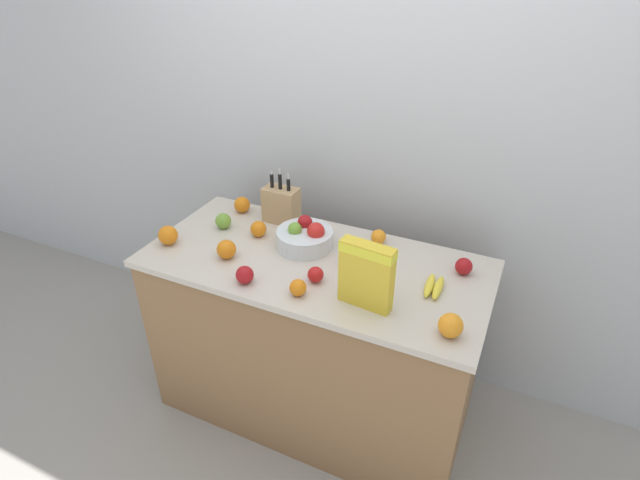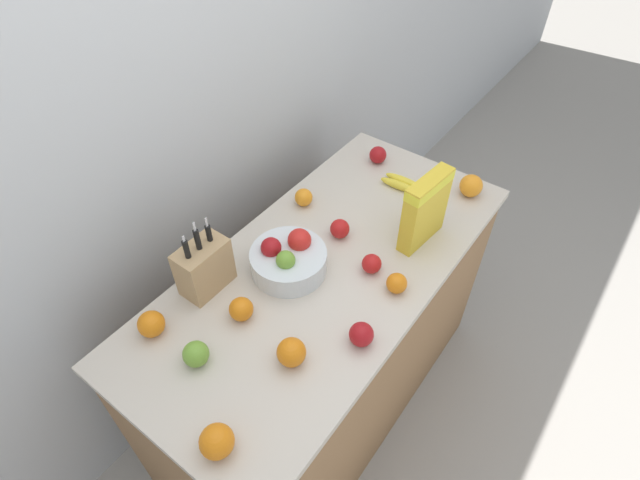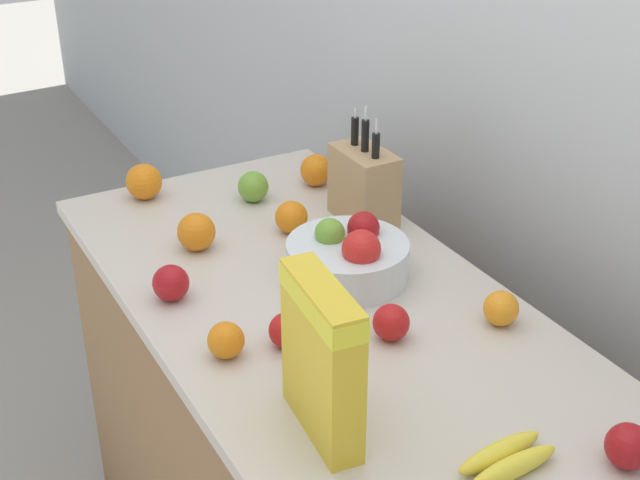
{
  "view_description": "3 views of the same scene",
  "coord_description": "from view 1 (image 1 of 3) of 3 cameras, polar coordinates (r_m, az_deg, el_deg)",
  "views": [
    {
      "loc": [
        0.79,
        -1.64,
        2.12
      ],
      "look_at": [
        0.0,
        0.06,
        0.99
      ],
      "focal_mm": 28.0,
      "sensor_mm": 36.0,
      "label": 1
    },
    {
      "loc": [
        -0.93,
        -0.67,
        2.19
      ],
      "look_at": [
        0.03,
        0.05,
        0.99
      ],
      "focal_mm": 28.0,
      "sensor_mm": 36.0,
      "label": 2
    },
    {
      "loc": [
        1.3,
        -0.75,
        1.87
      ],
      "look_at": [
        -0.08,
        0.02,
        1.03
      ],
      "focal_mm": 50.0,
      "sensor_mm": 36.0,
      "label": 3
    }
  ],
  "objects": [
    {
      "name": "orange_near_bowl",
      "position": [
        2.31,
        6.7,
        0.37
      ],
      "size": [
        0.07,
        0.07,
        0.07
      ],
      "primitive_type": "sphere",
      "color": "orange",
      "rests_on": "counter"
    },
    {
      "name": "counter",
      "position": [
        2.47,
        -0.57,
        -11.26
      ],
      "size": [
        1.52,
        0.71,
        0.91
      ],
      "color": "olive",
      "rests_on": "ground_plane"
    },
    {
      "name": "orange_front_right",
      "position": [
        1.83,
        14.7,
        -9.43
      ],
      "size": [
        0.09,
        0.09,
        0.09
      ],
      "primitive_type": "sphere",
      "color": "orange",
      "rests_on": "counter"
    },
    {
      "name": "orange_front_center",
      "position": [
        1.97,
        -2.54,
        -5.46
      ],
      "size": [
        0.07,
        0.07,
        0.07
      ],
      "primitive_type": "sphere",
      "color": "orange",
      "rests_on": "counter"
    },
    {
      "name": "fruit_bowl",
      "position": [
        2.26,
        -1.7,
        0.36
      ],
      "size": [
        0.26,
        0.26,
        0.14
      ],
      "color": "silver",
      "rests_on": "counter"
    },
    {
      "name": "apple_rightmost",
      "position": [
        2.15,
        3.34,
        -1.88
      ],
      "size": [
        0.07,
        0.07,
        0.07
      ],
      "primitive_type": "sphere",
      "color": "red",
      "rests_on": "counter"
    },
    {
      "name": "apple_near_bananas",
      "position": [
        2.04,
        -0.51,
        -3.97
      ],
      "size": [
        0.07,
        0.07,
        0.07
      ],
      "primitive_type": "sphere",
      "color": "red",
      "rests_on": "counter"
    },
    {
      "name": "knife_block",
      "position": [
        2.46,
        -4.47,
        4.06
      ],
      "size": [
        0.17,
        0.1,
        0.28
      ],
      "color": "tan",
      "rests_on": "counter"
    },
    {
      "name": "ground_plane",
      "position": [
        2.8,
        -0.52,
        -18.22
      ],
      "size": [
        14.0,
        14.0,
        0.0
      ],
      "primitive_type": "plane",
      "color": "gray"
    },
    {
      "name": "apple_leftmost",
      "position": [
        2.46,
        -11.0,
        2.15
      ],
      "size": [
        0.08,
        0.08,
        0.08
      ],
      "primitive_type": "sphere",
      "color": "#6B9E33",
      "rests_on": "counter"
    },
    {
      "name": "orange_by_cereal",
      "position": [
        2.37,
        -7.06,
        1.27
      ],
      "size": [
        0.08,
        0.08,
        0.08
      ],
      "primitive_type": "sphere",
      "color": "orange",
      "rests_on": "counter"
    },
    {
      "name": "wall_back",
      "position": [
        2.49,
        5.07,
        11.72
      ],
      "size": [
        9.0,
        0.06,
        2.6
      ],
      "color": "silver",
      "rests_on": "ground_plane"
    },
    {
      "name": "orange_mid_right",
      "position": [
        2.39,
        -16.97,
        0.52
      ],
      "size": [
        0.09,
        0.09,
        0.09
      ],
      "primitive_type": "sphere",
      "color": "orange",
      "rests_on": "counter"
    },
    {
      "name": "orange_mid_left",
      "position": [
        2.59,
        -8.9,
        4.01
      ],
      "size": [
        0.08,
        0.08,
        0.08
      ],
      "primitive_type": "sphere",
      "color": "orange",
      "rests_on": "counter"
    },
    {
      "name": "cereal_box",
      "position": [
        1.86,
        5.33,
        -3.72
      ],
      "size": [
        0.22,
        0.08,
        0.27
      ],
      "rotation": [
        0.0,
        0.0,
        -0.11
      ],
      "color": "gold",
      "rests_on": "counter"
    },
    {
      "name": "banana_bunch",
      "position": [
        2.05,
        12.88,
        -5.2
      ],
      "size": [
        0.08,
        0.17,
        0.03
      ],
      "rotation": [
        0.0,
        0.0,
        1.55
      ],
      "color": "yellow",
      "rests_on": "counter"
    },
    {
      "name": "apple_front",
      "position": [
        2.06,
        -8.6,
        -3.96
      ],
      "size": [
        0.07,
        0.07,
        0.07
      ],
      "primitive_type": "sphere",
      "color": "#A31419",
      "rests_on": "counter"
    },
    {
      "name": "orange_back_center",
      "position": [
        2.22,
        -10.65,
        -1.06
      ],
      "size": [
        0.09,
        0.09,
        0.09
      ],
      "primitive_type": "sphere",
      "color": "orange",
      "rests_on": "counter"
    },
    {
      "name": "apple_by_knife_block",
      "position": [
        2.17,
        16.11,
        -2.91
      ],
      "size": [
        0.07,
        0.07,
        0.07
      ],
      "primitive_type": "sphere",
      "color": "#A31419",
      "rests_on": "counter"
    }
  ]
}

